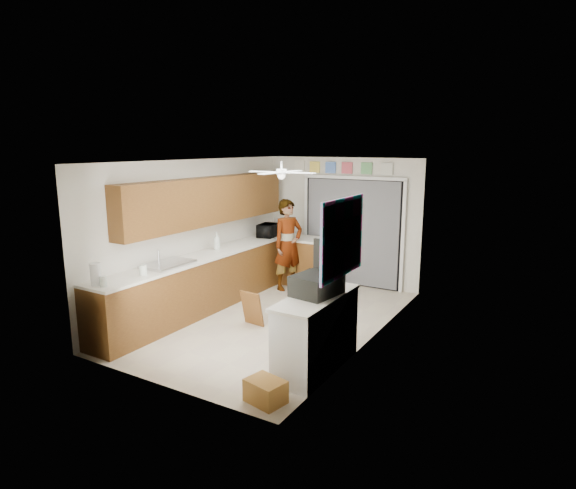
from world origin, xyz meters
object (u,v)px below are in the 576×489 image
at_px(man, 288,245).
at_px(soap_bottle, 217,241).
at_px(paper_towel_roll, 96,274).
at_px(dog, 309,281).
at_px(microwave, 268,230).
at_px(navy_crate, 288,357).
at_px(cardboard_box, 266,391).
at_px(suitcase, 317,284).

bearing_deg(man, soap_bottle, 175.58).
distance_m(paper_towel_roll, dog, 3.99).
xyz_separation_m(microwave, soap_bottle, (-0.12, -1.46, 0.03)).
bearing_deg(soap_bottle, paper_towel_roll, -89.46).
relative_size(paper_towel_roll, dog, 0.48).
xyz_separation_m(navy_crate, dog, (-1.18, 2.76, 0.15)).
distance_m(microwave, soap_bottle, 1.47).
height_order(microwave, paper_towel_roll, paper_towel_roll).
distance_m(cardboard_box, dog, 3.94).
relative_size(microwave, cardboard_box, 1.15).
height_order(cardboard_box, man, man).
relative_size(soap_bottle, dog, 0.51).
xyz_separation_m(suitcase, dog, (-1.50, 2.62, -0.82)).
xyz_separation_m(navy_crate, man, (-1.67, 2.84, 0.77)).
bearing_deg(paper_towel_roll, suitcase, 22.46).
height_order(cardboard_box, navy_crate, cardboard_box).
distance_m(microwave, man, 0.63).
bearing_deg(cardboard_box, microwave, 122.38).
distance_m(suitcase, cardboard_box, 1.41).
height_order(suitcase, dog, suitcase).
relative_size(soap_bottle, man, 0.18).
bearing_deg(cardboard_box, man, 117.16).
bearing_deg(dog, man, 167.09).
relative_size(paper_towel_roll, suitcase, 0.50).
bearing_deg(soap_bottle, suitcase, -27.86).
bearing_deg(navy_crate, man, 120.53).
xyz_separation_m(soap_bottle, suitcase, (2.68, -1.42, -0.03)).
distance_m(navy_crate, man, 3.38).
height_order(soap_bottle, paper_towel_roll, soap_bottle).
height_order(navy_crate, man, man).
relative_size(cardboard_box, man, 0.23).
distance_m(soap_bottle, suitcase, 3.04).
bearing_deg(suitcase, microwave, 140.03).
xyz_separation_m(soap_bottle, cardboard_box, (2.61, -2.47, -0.97)).
bearing_deg(dog, cardboard_box, -72.51).
bearing_deg(suitcase, man, 134.83).
bearing_deg(microwave, navy_crate, -153.00).
bearing_deg(dog, suitcase, -64.00).
height_order(navy_crate, dog, dog).
height_order(man, dog, man).
distance_m(soap_bottle, man, 1.47).
bearing_deg(soap_bottle, man, 61.65).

